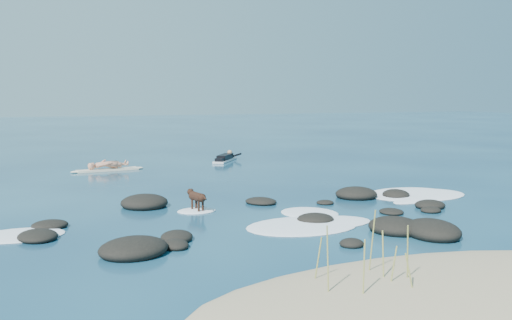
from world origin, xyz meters
name	(u,v)px	position (x,y,z in m)	size (l,w,h in m)	color
ground	(256,207)	(0.00, 0.00, 0.00)	(160.00, 160.00, 0.00)	#0A2642
sand_dune	(450,298)	(0.00, -8.20, 0.00)	(9.00, 4.40, 0.60)	#9E8966
dune_grass	(396,261)	(-0.81, -7.86, 0.60)	(3.88, 1.58, 1.24)	#959548
reef_rocks	(285,217)	(-0.03, -2.03, 0.10)	(11.77, 7.89, 0.50)	black
breaking_foam	(353,206)	(2.70, -0.99, 0.01)	(14.86, 5.39, 0.12)	white
standing_surfer_rig	(107,155)	(-2.89, 9.93, 0.71)	(3.18, 0.90, 1.81)	beige
paddling_surfer_rig	(225,158)	(3.06, 11.50, 0.16)	(1.99, 2.46, 0.47)	silver
dog	(196,197)	(-1.82, 0.00, 0.43)	(0.42, 1.00, 0.64)	black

